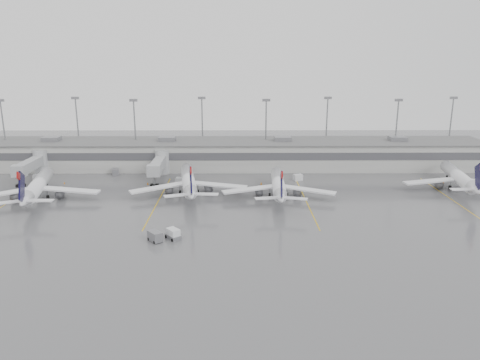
{
  "coord_description": "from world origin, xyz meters",
  "views": [
    {
      "loc": [
        1.21,
        -81.98,
        33.58
      ],
      "look_at": [
        1.86,
        24.0,
        5.0
      ],
      "focal_mm": 35.0,
      "sensor_mm": 36.0,
      "label": 1
    }
  ],
  "objects_px": {
    "jet_far_left": "(37,186)",
    "baggage_tug": "(173,235)",
    "jet_mid_right": "(278,185)",
    "jet_mid_left": "(189,181)",
    "jet_far_right": "(460,177)"
  },
  "relations": [
    {
      "from": "jet_mid_left",
      "to": "jet_mid_right",
      "type": "height_order",
      "value": "jet_mid_left"
    },
    {
      "from": "jet_mid_left",
      "to": "jet_mid_right",
      "type": "distance_m",
      "value": 22.17
    },
    {
      "from": "jet_far_right",
      "to": "jet_mid_left",
      "type": "bearing_deg",
      "value": -167.87
    },
    {
      "from": "jet_mid_left",
      "to": "baggage_tug",
      "type": "height_order",
      "value": "jet_mid_left"
    },
    {
      "from": "jet_mid_left",
      "to": "baggage_tug",
      "type": "bearing_deg",
      "value": -98.34
    },
    {
      "from": "jet_far_left",
      "to": "jet_far_right",
      "type": "height_order",
      "value": "jet_far_left"
    },
    {
      "from": "jet_far_left",
      "to": "baggage_tug",
      "type": "height_order",
      "value": "jet_far_left"
    },
    {
      "from": "jet_far_left",
      "to": "jet_far_right",
      "type": "bearing_deg",
      "value": -7.08
    },
    {
      "from": "jet_mid_left",
      "to": "baggage_tug",
      "type": "relative_size",
      "value": 9.04
    },
    {
      "from": "jet_far_left",
      "to": "baggage_tug",
      "type": "xyz_separation_m",
      "value": [
        35.42,
        -24.53,
        -2.55
      ]
    },
    {
      "from": "jet_mid_left",
      "to": "jet_mid_right",
      "type": "bearing_deg",
      "value": -15.1
    },
    {
      "from": "jet_mid_right",
      "to": "jet_mid_left",
      "type": "bearing_deg",
      "value": 175.54
    },
    {
      "from": "jet_mid_left",
      "to": "jet_mid_right",
      "type": "relative_size",
      "value": 1.05
    },
    {
      "from": "jet_far_left",
      "to": "jet_mid_left",
      "type": "distance_m",
      "value": 35.77
    },
    {
      "from": "jet_far_left",
      "to": "jet_mid_right",
      "type": "distance_m",
      "value": 57.5
    }
  ]
}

